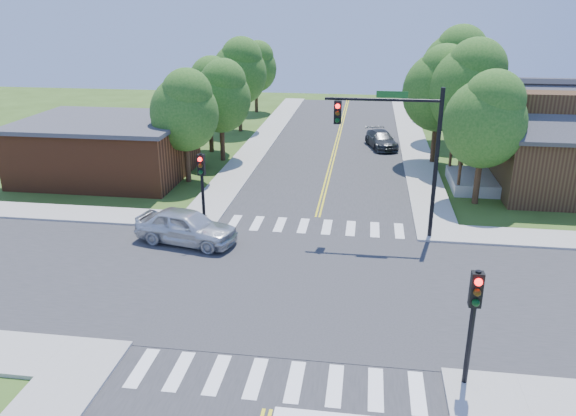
% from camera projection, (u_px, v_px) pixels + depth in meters
% --- Properties ---
extents(ground, '(100.00, 100.00, 0.00)m').
position_uv_depth(ground, '(300.00, 285.00, 22.65)').
color(ground, '#334C18').
rests_on(ground, ground).
extents(road_ns, '(10.00, 90.00, 0.04)m').
position_uv_depth(road_ns, '(300.00, 284.00, 22.65)').
color(road_ns, '#2D2D30').
rests_on(road_ns, ground).
extents(road_ew, '(90.00, 10.00, 0.04)m').
position_uv_depth(road_ew, '(300.00, 284.00, 22.65)').
color(road_ew, '#2D2D30').
rests_on(road_ew, ground).
extents(intersection_patch, '(10.20, 10.20, 0.06)m').
position_uv_depth(intersection_patch, '(300.00, 285.00, 22.65)').
color(intersection_patch, '#2D2D30').
rests_on(intersection_patch, ground).
extents(sidewalk_nw, '(40.00, 40.00, 0.14)m').
position_uv_depth(sidewalk_nw, '(104.00, 163.00, 39.42)').
color(sidewalk_nw, '#9E9B93').
rests_on(sidewalk_nw, ground).
extents(crosswalk_north, '(8.85, 2.00, 0.01)m').
position_uv_depth(crosswalk_north, '(315.00, 226.00, 28.40)').
color(crosswalk_north, white).
rests_on(crosswalk_north, ground).
extents(crosswalk_south, '(8.85, 2.00, 0.01)m').
position_uv_depth(crosswalk_south, '(275.00, 380.00, 16.88)').
color(crosswalk_south, white).
rests_on(crosswalk_south, ground).
extents(centerline, '(0.30, 90.00, 0.01)m').
position_uv_depth(centerline, '(300.00, 284.00, 22.64)').
color(centerline, yellow).
rests_on(centerline, ground).
extents(signal_mast_ne, '(5.30, 0.42, 7.20)m').
position_uv_depth(signal_mast_ne, '(401.00, 139.00, 25.64)').
color(signal_mast_ne, black).
rests_on(signal_mast_ne, ground).
extents(signal_pole_se, '(0.34, 0.42, 3.80)m').
position_uv_depth(signal_pole_se, '(474.00, 308.00, 15.76)').
color(signal_pole_se, black).
rests_on(signal_pole_se, ground).
extents(signal_pole_nw, '(0.34, 0.42, 3.80)m').
position_uv_depth(signal_pole_nw, '(202.00, 176.00, 27.66)').
color(signal_pole_nw, black).
rests_on(signal_pole_nw, ground).
extents(building_nw, '(10.40, 8.40, 3.73)m').
position_uv_depth(building_nw, '(107.00, 148.00, 36.15)').
color(building_nw, brown).
rests_on(building_nw, ground).
extents(tree_e_a, '(4.41, 4.19, 7.49)m').
position_uv_depth(tree_e_a, '(487.00, 117.00, 30.02)').
color(tree_e_a, '#382314').
rests_on(tree_e_a, ground).
extents(tree_e_b, '(5.13, 4.87, 8.72)m').
position_uv_depth(tree_e_b, '(471.00, 85.00, 35.77)').
color(tree_e_b, '#382314').
rests_on(tree_e_b, ground).
extents(tree_e_c, '(5.40, 5.13, 9.18)m').
position_uv_depth(tree_e_c, '(457.00, 66.00, 43.50)').
color(tree_e_c, '#382314').
rests_on(tree_e_c, ground).
extents(tree_e_d, '(3.93, 3.73, 6.67)m').
position_uv_depth(tree_e_d, '(440.00, 74.00, 52.33)').
color(tree_e_d, '#382314').
rests_on(tree_e_d, ground).
extents(tree_w_a, '(4.18, 3.97, 7.10)m').
position_uv_depth(tree_w_a, '(185.00, 109.00, 33.96)').
color(tree_w_a, '#382314').
rests_on(tree_w_a, ground).
extents(tree_w_b, '(4.20, 3.99, 7.14)m').
position_uv_depth(tree_w_b, '(210.00, 90.00, 41.04)').
color(tree_w_b, '#382314').
rests_on(tree_w_b, ground).
extents(tree_w_c, '(4.74, 4.51, 8.06)m').
position_uv_depth(tree_w_c, '(240.00, 70.00, 47.59)').
color(tree_w_c, '#382314').
rests_on(tree_w_c, ground).
extents(tree_w_d, '(4.22, 4.01, 7.18)m').
position_uv_depth(tree_w_d, '(256.00, 65.00, 56.31)').
color(tree_w_d, '#382314').
rests_on(tree_w_d, ground).
extents(tree_house, '(4.82, 4.58, 8.20)m').
position_uv_depth(tree_house, '(440.00, 86.00, 37.67)').
color(tree_house, '#382314').
rests_on(tree_house, ground).
extents(tree_bldg, '(4.22, 4.01, 7.18)m').
position_uv_depth(tree_bldg, '(221.00, 94.00, 38.75)').
color(tree_bldg, '#382314').
rests_on(tree_bldg, ground).
extents(car_silver, '(3.95, 5.65, 1.65)m').
position_uv_depth(car_silver, '(186.00, 227.00, 26.24)').
color(car_silver, silver).
rests_on(car_silver, ground).
extents(car_dgrey, '(3.97, 5.28, 1.27)m').
position_uv_depth(car_dgrey, '(381.00, 140.00, 43.51)').
color(car_dgrey, '#2E3133').
rests_on(car_dgrey, ground).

